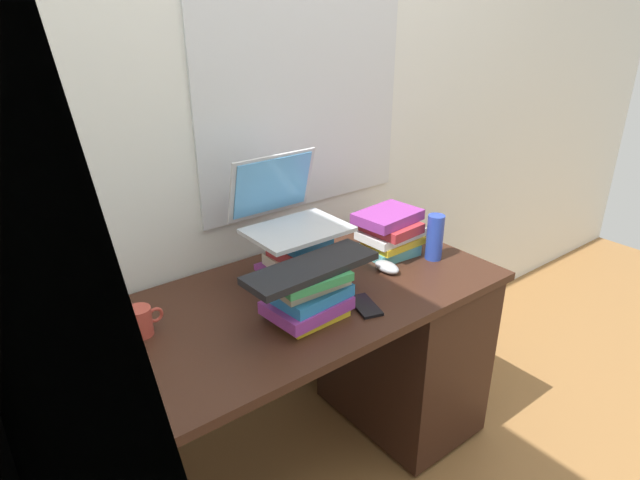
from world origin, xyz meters
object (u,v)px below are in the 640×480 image
object	(u,v)px
book_stack_keyboard_riser	(310,295)
book_stack_side	(390,232)
mug	(141,321)
desk	(381,343)
computer_mouse	(387,267)
keyboard	(311,268)
book_stack_tall	(299,259)
laptop	(287,211)
cell_phone	(365,306)
water_bottle	(435,237)

from	to	relation	value
book_stack_keyboard_riser	book_stack_side	world-z (taller)	book_stack_side
mug	book_stack_keyboard_riser	bearing A→B (deg)	-27.49
desk	book_stack_keyboard_riser	size ratio (longest dim) A/B	5.21
desk	book_stack_keyboard_riser	world-z (taller)	book_stack_keyboard_riser
computer_mouse	mug	distance (m)	0.85
computer_mouse	mug	xyz separation A→B (m)	(-0.84, 0.15, 0.03)
book_stack_side	keyboard	distance (m)	0.54
book_stack_keyboard_riser	book_stack_side	xyz separation A→B (m)	(0.51, 0.17, 0.01)
desk	book_stack_tall	bearing A→B (deg)	164.06
keyboard	book_stack_keyboard_riser	bearing A→B (deg)	134.54
laptop	cell_phone	distance (m)	0.41
book_stack_keyboard_riser	computer_mouse	xyz separation A→B (m)	(0.40, 0.07, -0.06)
mug	cell_phone	size ratio (longest dim) A/B	0.79
book_stack_tall	book_stack_keyboard_riser	size ratio (longest dim) A/B	0.98
desk	keyboard	distance (m)	0.67
laptop	computer_mouse	size ratio (longest dim) A/B	3.10
book_stack_keyboard_riser	laptop	bearing A→B (deg)	68.55
book_stack_tall	book_stack_side	size ratio (longest dim) A/B	0.96
mug	cell_phone	distance (m)	0.68
laptop	cell_phone	world-z (taller)	laptop
laptop	book_stack_tall	bearing A→B (deg)	-88.13
water_bottle	mug	bearing A→B (deg)	170.15
cell_phone	book_stack_keyboard_riser	bearing A→B (deg)	178.09
desk	keyboard	size ratio (longest dim) A/B	3.18
desk	laptop	xyz separation A→B (m)	(-0.32, 0.15, 0.58)
mug	cell_phone	world-z (taller)	mug
laptop	desk	bearing A→B (deg)	-25.36
desk	water_bottle	bearing A→B (deg)	-17.60
book_stack_tall	book_stack_keyboard_riser	world-z (taller)	book_stack_tall
laptop	mug	xyz separation A→B (m)	(-0.54, -0.03, -0.20)
desk	computer_mouse	size ratio (longest dim) A/B	12.83
book_stack_side	mug	world-z (taller)	book_stack_side
book_stack_keyboard_riser	cell_phone	bearing A→B (deg)	-18.83
laptop	water_bottle	world-z (taller)	laptop
book_stack_tall	laptop	world-z (taller)	laptop
book_stack_keyboard_riser	cell_phone	size ratio (longest dim) A/B	1.89
desk	book_stack_tall	size ratio (longest dim) A/B	5.32
cell_phone	mug	bearing A→B (deg)	171.77
book_stack_side	water_bottle	xyz separation A→B (m)	(0.10, -0.13, -0.00)
desk	cell_phone	xyz separation A→B (m)	(-0.25, -0.16, 0.34)
book_stack_tall	laptop	distance (m)	0.17
book_stack_tall	laptop	bearing A→B (deg)	91.87
book_stack_tall	computer_mouse	xyz separation A→B (m)	(0.30, -0.12, -0.07)
book_stack_keyboard_riser	book_stack_tall	bearing A→B (deg)	62.28
book_stack_tall	cell_phone	distance (m)	0.28
laptop	mug	world-z (taller)	laptop
desk	book_stack_keyboard_riser	xyz separation A→B (m)	(-0.42, -0.11, 0.41)
laptop	keyboard	xyz separation A→B (m)	(-0.10, -0.26, -0.08)
water_bottle	cell_phone	xyz separation A→B (m)	(-0.44, -0.10, -0.08)
book_stack_tall	book_stack_side	xyz separation A→B (m)	(0.41, -0.02, -0.00)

